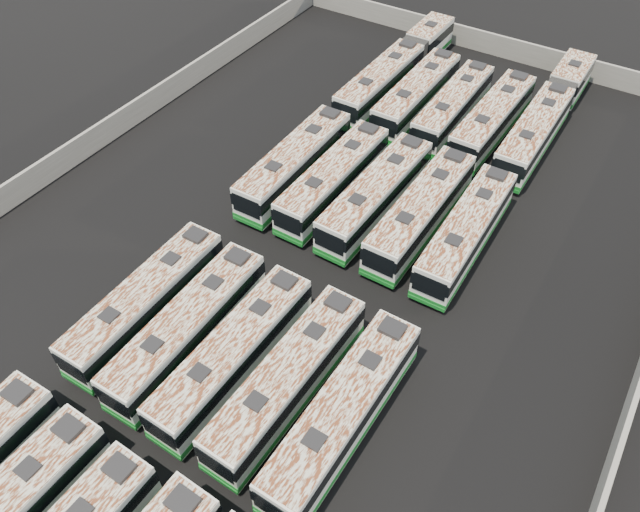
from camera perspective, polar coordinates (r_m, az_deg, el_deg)
The scene contains 17 objects.
ground at distance 44.00m, azimuth -1.96°, elevation -0.95°, with size 140.00×140.00×0.00m, color black.
perimeter_wall at distance 43.20m, azimuth -2.00°, elevation 0.05°, with size 45.20×73.20×2.20m.
bus_midfront_far_left at distance 40.97m, azimuth -15.61°, elevation -4.04°, with size 2.79×12.51×3.52m.
bus_midfront_left at distance 38.95m, azimuth -11.98°, elevation -6.46°, with size 2.90×12.70×3.57m.
bus_midfront_center at distance 37.33m, azimuth -7.89°, elevation -8.88°, with size 2.85×12.60×3.54m.
bus_midfront_right at distance 36.02m, azimuth -2.98°, elevation -11.26°, with size 2.92×12.71×3.57m.
bus_midfront_far_right at distance 34.84m, azimuth 2.11°, elevation -14.19°, with size 2.83×12.95×3.65m.
bus_midback_far_left at distance 49.78m, azimuth -2.32°, elevation 8.45°, with size 2.94×13.02×3.66m.
bus_midback_left at distance 48.29m, azimuth 1.25°, elevation 7.05°, with size 2.76×12.67×3.57m.
bus_midback_center at distance 46.95m, azimuth 5.12°, elevation 5.58°, with size 3.02×12.93×3.63m.
bus_midback_right at distance 45.88m, azimuth 9.20°, elevation 4.00°, with size 2.83×13.00×3.66m.
bus_midback_far_right at distance 44.97m, azimuth 13.19°, elevation 2.13°, with size 2.89×12.70×3.57m.
bus_back_far_left at distance 62.83m, azimuth 7.06°, elevation 16.70°, with size 2.84×19.78×3.59m.
bus_back_left at distance 58.79m, azimuth 8.80°, elevation 14.34°, with size 2.73×12.85×3.62m.
bus_back_center at distance 57.76m, azimuth 12.02°, elevation 13.17°, with size 2.75×12.43×3.50m.
bus_back_right at distance 56.81m, azimuth 15.45°, elevation 11.95°, with size 2.98×12.85×3.61m.
bus_back_far_right at distance 58.87m, azimuth 19.99°, elevation 12.06°, with size 2.80×19.85×3.60m.
Camera 1 is at (17.40, -24.68, 32.00)m, focal length 35.00 mm.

